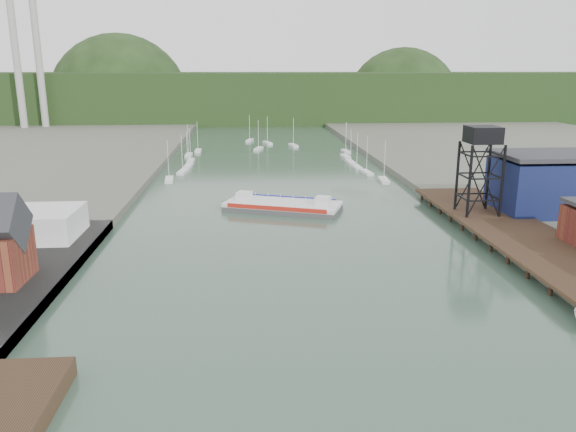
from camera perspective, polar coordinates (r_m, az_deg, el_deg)
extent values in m
plane|color=#294034|center=(49.70, 5.52, -19.83)|extent=(600.00, 600.00, 0.00)
cube|color=black|center=(99.70, 22.45, -1.67)|extent=(14.00, 70.00, 0.50)
cylinder|color=black|center=(97.48, 19.22, -2.40)|extent=(0.60, 0.60, 2.20)
cylinder|color=black|center=(102.81, 25.38, -2.15)|extent=(0.60, 0.60, 2.20)
cube|color=silver|center=(100.35, -25.44, -0.73)|extent=(18.00, 12.00, 4.50)
cylinder|color=black|center=(104.96, 17.97, 3.32)|extent=(0.50, 0.50, 13.00)
cylinder|color=black|center=(107.37, 20.94, 3.30)|extent=(0.50, 0.50, 13.00)
cylinder|color=black|center=(110.44, 16.82, 3.94)|extent=(0.50, 0.50, 13.00)
cylinder|color=black|center=(112.72, 19.67, 3.92)|extent=(0.50, 0.50, 13.00)
cube|color=black|center=(107.68, 19.20, 7.81)|extent=(5.50, 5.50, 3.00)
cube|color=#0E183E|center=(117.58, 25.14, 2.78)|extent=(20.00, 14.00, 10.00)
cube|color=#2D2D33|center=(116.64, 25.46, 5.61)|extent=(20.50, 14.50, 0.80)
cube|color=silver|center=(148.17, -11.98, 3.61)|extent=(2.67, 7.65, 0.90)
cube|color=silver|center=(159.02, -10.64, 4.43)|extent=(2.81, 7.67, 0.90)
cube|color=silver|center=(167.65, -10.13, 4.97)|extent=(2.35, 7.59, 0.90)
cube|color=silver|center=(177.40, -9.85, 5.52)|extent=(2.01, 7.50, 0.90)
cube|color=silver|center=(189.62, -10.06, 6.09)|extent=(2.00, 7.50, 0.90)
cube|color=silver|center=(199.10, -9.12, 6.54)|extent=(2.16, 7.54, 0.90)
cube|color=silver|center=(146.31, 9.71, 3.58)|extent=(2.53, 7.62, 0.90)
cube|color=silver|center=(156.82, 7.97, 4.39)|extent=(2.76, 7.67, 0.90)
cube|color=silver|center=(165.08, 6.99, 4.94)|extent=(2.22, 7.56, 0.90)
cube|color=silver|center=(173.76, 6.36, 5.45)|extent=(2.18, 7.54, 0.90)
cube|color=silver|center=(184.61, 5.86, 6.01)|extent=(2.46, 7.61, 0.90)
cube|color=silver|center=(196.28, 5.88, 6.53)|extent=(2.48, 7.61, 0.90)
cube|color=silver|center=(202.23, -3.01, 6.83)|extent=(3.78, 7.76, 0.90)
cube|color=silver|center=(210.84, 0.55, 7.17)|extent=(3.31, 7.74, 0.90)
cube|color=silver|center=(218.20, -2.10, 7.42)|extent=(3.76, 7.76, 0.90)
cube|color=silver|center=(225.99, -3.91, 7.65)|extent=(3.40, 7.74, 0.90)
cylinder|color=#A4A59F|center=(289.05, -25.82, 13.70)|extent=(3.20, 3.20, 60.00)
cylinder|color=#A4A59F|center=(291.03, -23.95, 13.89)|extent=(3.20, 3.20, 60.00)
cube|color=black|center=(340.73, -3.06, 12.01)|extent=(500.00, 120.00, 28.00)
sphere|color=black|center=(348.48, -16.57, 10.84)|extent=(80.00, 80.00, 80.00)
sphere|color=black|center=(364.26, 11.48, 10.98)|extent=(70.00, 70.00, 70.00)
cube|color=#454547|center=(115.06, -0.53, 0.82)|extent=(25.06, 16.79, 0.93)
cube|color=silver|center=(114.86, -0.54, 1.23)|extent=(25.06, 16.79, 0.74)
cube|color=red|center=(110.45, -1.23, 0.78)|extent=(19.27, 7.22, 0.84)
cube|color=navy|center=(119.21, 0.11, 1.83)|extent=(19.27, 7.22, 0.84)
cube|color=silver|center=(117.20, -4.47, 2.02)|extent=(3.59, 3.59, 1.86)
cube|color=silver|center=(112.57, 3.56, 1.51)|extent=(3.59, 3.59, 1.86)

